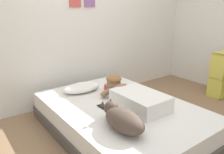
# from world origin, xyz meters

# --- Properties ---
(ground_plane) EXTENTS (12.76, 12.76, 0.00)m
(ground_plane) POSITION_xyz_m (0.00, 0.00, 0.00)
(ground_plane) COLOR #8C6B4C
(back_wall) EXTENTS (4.38, 0.12, 2.50)m
(back_wall) POSITION_xyz_m (-0.00, 1.43, 1.25)
(back_wall) COLOR silver
(back_wall) RESTS_ON ground
(bed) EXTENTS (1.45, 2.09, 0.35)m
(bed) POSITION_xyz_m (-0.21, 0.18, 0.17)
(bed) COLOR #4C4742
(bed) RESTS_ON ground
(pillow) EXTENTS (0.52, 0.32, 0.11)m
(pillow) POSITION_xyz_m (-0.36, 0.85, 0.40)
(pillow) COLOR white
(pillow) RESTS_ON bed
(person_lying) EXTENTS (0.43, 0.92, 0.27)m
(person_lying) POSITION_xyz_m (-0.08, 0.13, 0.45)
(person_lying) COLOR white
(person_lying) RESTS_ON bed
(dog) EXTENTS (0.26, 0.57, 0.21)m
(dog) POSITION_xyz_m (-0.54, -0.26, 0.45)
(dog) COLOR #4C3D33
(dog) RESTS_ON bed
(coffee_cup) EXTENTS (0.12, 0.09, 0.07)m
(coffee_cup) POSITION_xyz_m (-0.04, 0.69, 0.38)
(coffee_cup) COLOR #D84C47
(coffee_cup) RESTS_ON bed
(cell_phone) EXTENTS (0.07, 0.14, 0.01)m
(cell_phone) POSITION_xyz_m (-0.42, 0.26, 0.35)
(cell_phone) COLOR black
(cell_phone) RESTS_ON bed
(bookshelf) EXTENTS (0.45, 0.24, 0.75)m
(bookshelf) POSITION_xyz_m (1.87, 0.07, 0.38)
(bookshelf) COLOR #D8CC4C
(bookshelf) RESTS_ON ground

